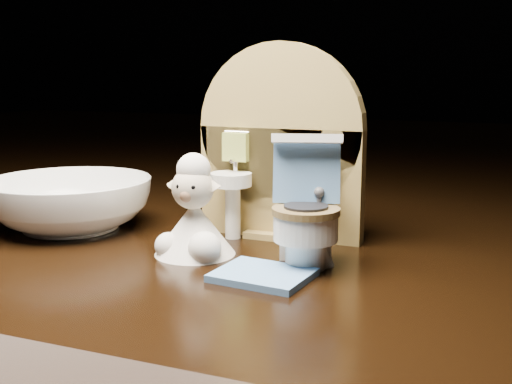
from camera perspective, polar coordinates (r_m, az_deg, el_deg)
backdrop_panel at (r=0.50m, az=2.10°, el=3.43°), size 0.13×0.05×0.15m
toy_toilet at (r=0.43m, az=4.47°, el=-2.29°), size 0.05×0.06×0.09m
bath_mat at (r=0.41m, az=0.63°, el=-7.39°), size 0.06×0.05×0.00m
toilet_brush at (r=0.44m, az=5.55°, el=-4.66°), size 0.02×0.02×0.05m
plush_lamb at (r=0.46m, az=-5.54°, el=-2.44°), size 0.06×0.06×0.07m
ceramic_bowl at (r=0.55m, az=-16.20°, el=-1.01°), size 0.15×0.15×0.04m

